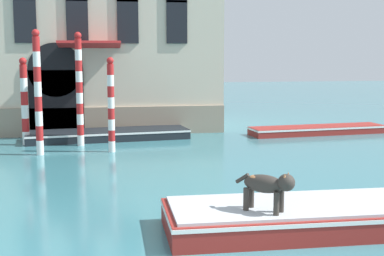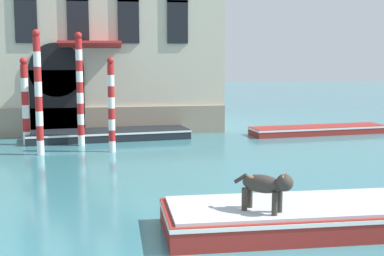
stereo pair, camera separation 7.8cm
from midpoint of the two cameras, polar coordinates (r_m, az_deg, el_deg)
boat_foreground at (r=11.62m, az=14.75°, el=-8.87°), size 7.08×2.20×0.56m
dog_on_deck at (r=10.46m, az=7.90°, el=-6.04°), size 1.00×0.88×0.82m
boat_moored_near_palazzo at (r=22.90m, az=-9.03°, el=-0.68°), size 6.95×2.65×0.40m
boat_moored_far at (r=24.82m, az=13.15°, el=-0.18°), size 6.41×2.00×0.36m
mooring_pole_0 at (r=21.36m, az=-12.03°, el=4.10°), size 0.27×0.27×4.44m
mooring_pole_1 at (r=19.71m, az=-16.22°, el=3.67°), size 0.27×0.27×4.45m
mooring_pole_2 at (r=19.79m, az=-8.74°, el=2.50°), size 0.26×0.26×3.48m
mooring_pole_3 at (r=22.12m, az=-17.53°, el=2.76°), size 0.29×0.29×3.46m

